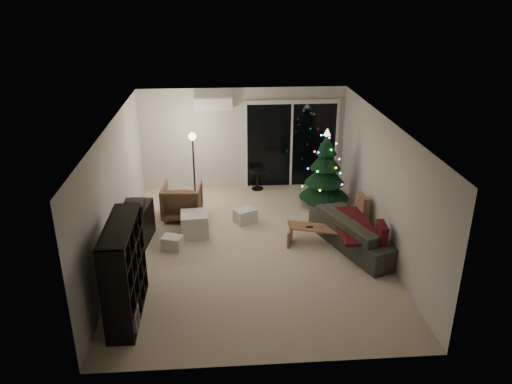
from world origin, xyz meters
TOP-DOWN VIEW (x-y plane):
  - room at (0.46, 1.49)m, footprint 6.50×7.51m
  - bookshelf at (-2.25, -1.96)m, footprint 0.61×1.58m
  - media_cabinet at (-2.25, 0.33)m, footprint 0.58×1.24m
  - stereo at (-2.25, 0.33)m, footprint 0.38×0.45m
  - armchair at (-1.43, 1.50)m, footprint 0.88×0.90m
  - ottoman at (-1.13, 0.61)m, footprint 0.58×0.58m
  - cardboard_box_a at (-1.54, 0.06)m, footprint 0.45×0.39m
  - cardboard_box_b at (-0.07, 1.14)m, footprint 0.54×0.49m
  - side_table at (0.34, 3.00)m, footprint 0.40×0.40m
  - floor_lamp at (-1.18, 2.25)m, footprint 0.26×0.26m
  - sofa at (2.05, -0.10)m, footprint 1.62×2.38m
  - sofa_throw at (1.95, -0.10)m, footprint 0.69×1.60m
  - cushion_a at (2.30, 0.55)m, footprint 0.16×0.44m
  - cushion_b at (2.30, -0.75)m, footprint 0.16×0.43m
  - coffee_table at (1.29, 0.08)m, footprint 1.19×0.74m
  - remote_a at (1.14, 0.08)m, footprint 0.14×0.04m
  - remote_b at (1.39, 0.13)m, footprint 0.14×0.08m
  - christmas_tree at (1.79, 1.90)m, footprint 1.49×1.49m

SIDE VIEW (x-z plane):
  - cardboard_box_a at x=-1.54m, z-range 0.00..0.27m
  - cardboard_box_b at x=-0.07m, z-range 0.00..0.31m
  - coffee_table at x=1.29m, z-range 0.00..0.36m
  - ottoman at x=-1.13m, z-range 0.00..0.49m
  - side_table at x=0.34m, z-range 0.00..0.50m
  - sofa at x=2.05m, z-range 0.00..0.65m
  - remote_a at x=1.14m, z-range 0.36..0.38m
  - remote_b at x=1.39m, z-range 0.36..0.38m
  - media_cabinet at x=-2.25m, z-range 0.00..0.74m
  - armchair at x=-1.43m, z-range 0.00..0.77m
  - sofa_throw at x=1.95m, z-range 0.44..0.50m
  - cushion_a at x=2.30m, z-range 0.37..0.80m
  - cushion_b at x=2.30m, z-range 0.37..0.80m
  - bookshelf at x=-2.25m, z-range 0.00..1.54m
  - floor_lamp at x=-1.18m, z-range 0.00..1.64m
  - stereo at x=-2.25m, z-range 0.74..0.90m
  - christmas_tree at x=1.79m, z-range 0.00..1.84m
  - room at x=0.46m, z-range -0.28..2.32m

